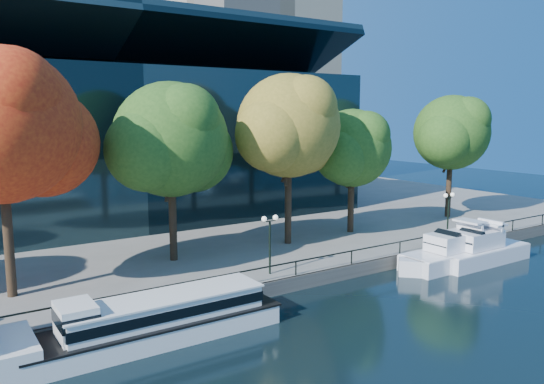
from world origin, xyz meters
TOP-DOWN VIEW (x-y plane):
  - ground at (0.00, 0.00)m, footprint 160.00×160.00m
  - promenade at (0.00, 36.38)m, footprint 90.00×67.08m
  - railing at (0.00, 3.25)m, footprint 88.20×0.08m
  - convention_building at (-4.00, 31.79)m, footprint 50.00×24.57m
  - tour_boat at (-11.20, 0.72)m, footprint 14.82×3.31m
  - cruiser_near at (13.82, 1.08)m, footprint 11.70×3.01m
  - cruiser_far at (15.66, 0.36)m, footprint 10.31×2.86m
  - tree_1 at (-16.35, 9.21)m, footprint 11.29×9.25m
  - tree_2 at (-5.15, 11.30)m, footprint 10.39×8.52m
  - tree_3 at (4.91, 10.79)m, footprint 10.57×8.67m
  - tree_4 at (12.23, 11.21)m, footprint 8.80×7.22m
  - tree_5 at (25.76, 11.02)m, footprint 9.66×7.92m
  - lamp_1 at (-1.27, 4.50)m, footprint 1.26×0.36m
  - lamp_2 at (17.22, 4.50)m, footprint 1.26×0.36m

SIDE VIEW (x-z plane):
  - ground at x=0.00m, z-range 0.00..0.00m
  - promenade at x=0.00m, z-range 0.00..1.00m
  - cruiser_near at x=13.82m, z-range -0.64..2.75m
  - cruiser_far at x=15.66m, z-range -0.61..2.75m
  - tour_boat at x=-11.20m, z-range -0.21..2.60m
  - railing at x=0.00m, z-range 1.44..2.43m
  - lamp_1 at x=-1.27m, z-range 1.97..6.00m
  - lamp_2 at x=17.22m, z-range 1.97..6.00m
  - convention_building at x=-4.00m, z-range -2.21..19.22m
  - tree_4 at x=12.23m, z-range 2.94..14.16m
  - tree_5 at x=25.76m, z-range 3.32..16.03m
  - tree_2 at x=-5.15m, z-range 3.20..16.29m
  - tree_3 at x=4.91m, z-range 3.60..17.62m
  - tree_1 at x=-16.35m, z-range 3.61..18.26m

